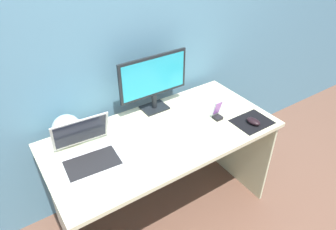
{
  "coord_description": "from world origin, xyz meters",
  "views": [
    {
      "loc": [
        -0.83,
        -1.31,
        1.95
      ],
      "look_at": [
        0.03,
        -0.02,
        0.88
      ],
      "focal_mm": 33.01,
      "sensor_mm": 36.0,
      "label": 1
    }
  ],
  "objects_px": {
    "monitor": "(154,80)",
    "fishbowl": "(67,129)",
    "mouse": "(253,121)",
    "phone_in_dock": "(217,112)",
    "keyboard_external": "(198,147)",
    "laptop": "(88,152)"
  },
  "relations": [
    {
      "from": "keyboard_external",
      "to": "phone_in_dock",
      "type": "relative_size",
      "value": 3.11
    },
    {
      "from": "monitor",
      "to": "phone_in_dock",
      "type": "distance_m",
      "value": 0.48
    },
    {
      "from": "monitor",
      "to": "fishbowl",
      "type": "distance_m",
      "value": 0.64
    },
    {
      "from": "fishbowl",
      "to": "phone_in_dock",
      "type": "distance_m",
      "value": 0.97
    },
    {
      "from": "mouse",
      "to": "keyboard_external",
      "type": "bearing_deg",
      "value": 171.4
    },
    {
      "from": "fishbowl",
      "to": "keyboard_external",
      "type": "height_order",
      "value": "fishbowl"
    },
    {
      "from": "keyboard_external",
      "to": "phone_in_dock",
      "type": "height_order",
      "value": "phone_in_dock"
    },
    {
      "from": "laptop",
      "to": "fishbowl",
      "type": "xyz_separation_m",
      "value": [
        -0.04,
        0.22,
        0.04
      ]
    },
    {
      "from": "monitor",
      "to": "mouse",
      "type": "height_order",
      "value": "monitor"
    },
    {
      "from": "monitor",
      "to": "laptop",
      "type": "height_order",
      "value": "monitor"
    },
    {
      "from": "fishbowl",
      "to": "phone_in_dock",
      "type": "bearing_deg",
      "value": -19.47
    },
    {
      "from": "fishbowl",
      "to": "keyboard_external",
      "type": "relative_size",
      "value": 0.42
    },
    {
      "from": "monitor",
      "to": "mouse",
      "type": "xyz_separation_m",
      "value": [
        0.45,
        -0.52,
        -0.21
      ]
    },
    {
      "from": "monitor",
      "to": "phone_in_dock",
      "type": "bearing_deg",
      "value": -49.4
    },
    {
      "from": "monitor",
      "to": "laptop",
      "type": "bearing_deg",
      "value": -157.76
    },
    {
      "from": "keyboard_external",
      "to": "phone_in_dock",
      "type": "bearing_deg",
      "value": 29.42
    },
    {
      "from": "phone_in_dock",
      "to": "keyboard_external",
      "type": "bearing_deg",
      "value": -149.92
    },
    {
      "from": "laptop",
      "to": "monitor",
      "type": "bearing_deg",
      "value": 22.24
    },
    {
      "from": "mouse",
      "to": "laptop",
      "type": "bearing_deg",
      "value": 157.45
    },
    {
      "from": "keyboard_external",
      "to": "mouse",
      "type": "bearing_deg",
      "value": -1.98
    },
    {
      "from": "fishbowl",
      "to": "mouse",
      "type": "xyz_separation_m",
      "value": [
        1.07,
        -0.51,
        -0.06
      ]
    },
    {
      "from": "monitor",
      "to": "laptop",
      "type": "distance_m",
      "value": 0.66
    }
  ]
}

